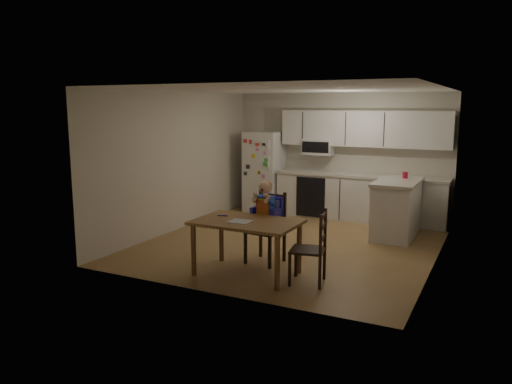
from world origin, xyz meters
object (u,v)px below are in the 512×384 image
at_px(kitchen_island, 397,208).
at_px(dining_table, 247,228).
at_px(refrigerator, 264,172).
at_px(red_cup, 405,175).
at_px(chair_booster, 267,213).
at_px(chair_side, 315,243).

relative_size(kitchen_island, dining_table, 0.97).
bearing_deg(kitchen_island, refrigerator, 162.60).
relative_size(red_cup, chair_booster, 0.10).
bearing_deg(refrigerator, kitchen_island, -17.40).
bearing_deg(red_cup, chair_side, -99.35).
distance_m(dining_table, chair_booster, 0.63).
bearing_deg(chair_side, kitchen_island, 160.42).
xyz_separation_m(refrigerator, chair_booster, (1.59, -3.23, -0.13)).
distance_m(dining_table, chair_side, 0.95).
xyz_separation_m(red_cup, dining_table, (-1.46, -3.23, -0.40)).
xyz_separation_m(chair_booster, chair_side, (0.94, -0.55, -0.19)).
height_order(red_cup, chair_booster, chair_booster).
xyz_separation_m(kitchen_island, chair_side, (-0.46, -2.84, 0.04)).
height_order(kitchen_island, red_cup, red_cup).
height_order(dining_table, chair_booster, chair_booster).
bearing_deg(red_cup, dining_table, -114.39).
distance_m(refrigerator, chair_booster, 3.60).
bearing_deg(refrigerator, dining_table, -67.57).
bearing_deg(dining_table, chair_booster, 89.48).
bearing_deg(kitchen_island, red_cup, 79.03).
bearing_deg(kitchen_island, dining_table, -115.73).
bearing_deg(refrigerator, chair_side, -56.19).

